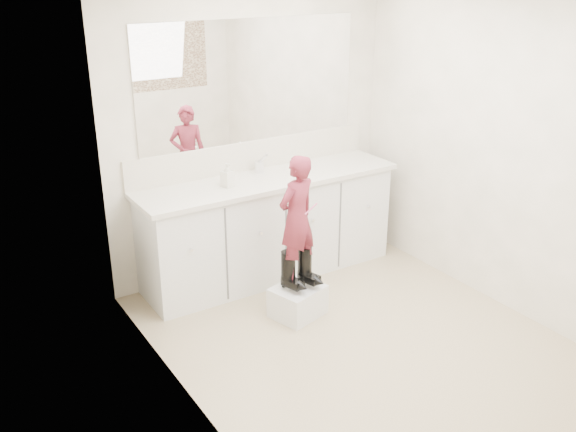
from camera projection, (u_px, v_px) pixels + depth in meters
floor at (355, 337)px, 4.69m from camera, size 3.00×3.00×0.00m
wall_back at (251, 133)px, 5.42m from camera, size 2.60×0.00×2.60m
wall_front at (558, 268)px, 3.07m from camera, size 2.60×0.00×2.60m
wall_left at (180, 222)px, 3.60m from camera, size 0.00×3.00×3.00m
wall_right at (496, 152)px, 4.89m from camera, size 0.00×3.00×3.00m
vanity_cabinet at (269, 228)px, 5.49m from camera, size 2.20×0.55×0.85m
countertop at (269, 180)px, 5.31m from camera, size 2.28×0.58×0.04m
backsplash at (253, 155)px, 5.48m from camera, size 2.28×0.03×0.25m
mirror at (251, 81)px, 5.24m from camera, size 2.00×0.02×1.00m
dot_panel at (572, 178)px, 2.91m from camera, size 2.00×0.01×1.20m
faucet at (259, 167)px, 5.42m from camera, size 0.08×0.08×0.10m
cup at (298, 169)px, 5.37m from camera, size 0.10×0.10×0.09m
soap_bottle at (227, 175)px, 5.07m from camera, size 0.11×0.11×0.19m
step_stool at (298, 301)px, 4.94m from camera, size 0.44×0.40×0.24m
boot_left at (288, 271)px, 4.82m from camera, size 0.17×0.23×0.31m
boot_right at (305, 266)px, 4.89m from camera, size 0.17×0.23×0.31m
toddler at (297, 217)px, 4.70m from camera, size 0.39×0.31×0.95m
toothbrush at (311, 209)px, 4.64m from camera, size 0.13×0.05×0.06m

